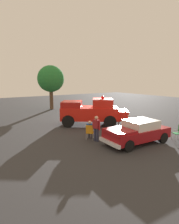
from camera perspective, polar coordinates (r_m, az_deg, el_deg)
ground_plane at (r=17.88m, az=0.69°, el=-3.17°), size 60.00×60.00×0.00m
vintage_fire_truck at (r=16.81m, az=0.80°, el=0.15°), size 6.09×5.25×2.59m
classic_hot_rod at (r=12.44m, az=13.92°, el=-5.74°), size 4.46×2.13×1.46m
lawn_chair_near_truck at (r=12.80m, az=0.07°, el=-5.73°), size 0.69×0.69×1.02m
lawn_chair_by_car at (r=14.09m, az=25.08°, el=-5.22°), size 0.67×0.67×1.02m
spectator_seated at (r=12.89m, az=0.16°, el=-5.11°), size 0.64×0.64×1.29m
spectator_standing at (r=12.40m, az=2.04°, el=-4.46°), size 0.34×0.65×1.68m
oak_tree_left at (r=25.99m, az=-11.49°, el=9.63°), size 3.49×3.49×5.80m
traffic_cone at (r=19.59m, az=8.99°, el=-1.23°), size 0.40×0.40×0.64m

